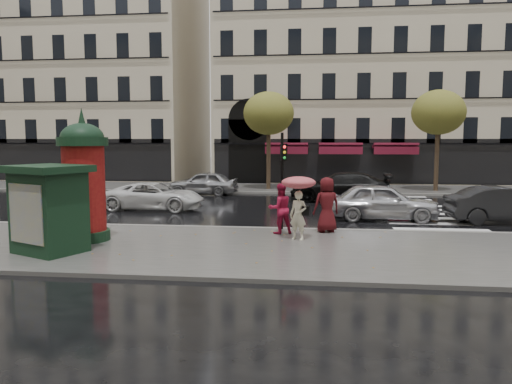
# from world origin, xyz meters

# --- Properties ---
(ground) EXTENTS (160.00, 160.00, 0.00)m
(ground) POSITION_xyz_m (0.00, 0.00, 0.00)
(ground) COLOR black
(ground) RESTS_ON ground
(near_sidewalk) EXTENTS (90.00, 7.00, 0.12)m
(near_sidewalk) POSITION_xyz_m (0.00, -0.50, 0.06)
(near_sidewalk) COLOR #474744
(near_sidewalk) RESTS_ON ground
(far_sidewalk) EXTENTS (90.00, 6.00, 0.12)m
(far_sidewalk) POSITION_xyz_m (0.00, 19.00, 0.06)
(far_sidewalk) COLOR #474744
(far_sidewalk) RESTS_ON ground
(near_kerb) EXTENTS (90.00, 0.25, 0.14)m
(near_kerb) POSITION_xyz_m (0.00, 3.00, 0.07)
(near_kerb) COLOR slate
(near_kerb) RESTS_ON ground
(far_kerb) EXTENTS (90.00, 0.25, 0.14)m
(far_kerb) POSITION_xyz_m (0.00, 16.00, 0.07)
(far_kerb) COLOR slate
(far_kerb) RESTS_ON ground
(zebra_crossing) EXTENTS (3.60, 11.75, 0.01)m
(zebra_crossing) POSITION_xyz_m (6.00, 9.60, 0.01)
(zebra_crossing) COLOR silver
(zebra_crossing) RESTS_ON ground
(bldg_far_corner) EXTENTS (26.00, 14.00, 22.90)m
(bldg_far_corner) POSITION_xyz_m (6.00, 30.00, 11.31)
(bldg_far_corner) COLOR #B7A88C
(bldg_far_corner) RESTS_ON ground
(bldg_far_left) EXTENTS (24.00, 14.00, 22.90)m
(bldg_far_left) POSITION_xyz_m (-22.00, 30.00, 11.31)
(bldg_far_left) COLOR #B7A88C
(bldg_far_left) RESTS_ON ground
(tree_far_left) EXTENTS (3.40, 3.40, 6.64)m
(tree_far_left) POSITION_xyz_m (-2.00, 18.00, 5.17)
(tree_far_left) COLOR #38281C
(tree_far_left) RESTS_ON ground
(tree_far_right) EXTENTS (3.40, 3.40, 6.64)m
(tree_far_right) POSITION_xyz_m (9.00, 18.00, 5.17)
(tree_far_right) COLOR #38281C
(tree_far_right) RESTS_ON ground
(woman_umbrella) EXTENTS (1.14, 1.14, 2.20)m
(woman_umbrella) POSITION_xyz_m (0.60, 0.87, 1.57)
(woman_umbrella) COLOR beige
(woman_umbrella) RESTS_ON near_sidewalk
(woman_red) EXTENTS (1.08, 0.98, 1.80)m
(woman_red) POSITION_xyz_m (-0.09, 1.89, 1.02)
(woman_red) COLOR #A21434
(woman_red) RESTS_ON near_sidewalk
(man_burgundy) EXTENTS (1.14, 0.95, 1.99)m
(man_burgundy) POSITION_xyz_m (1.56, 2.40, 1.12)
(man_burgundy) COLOR #460E11
(man_burgundy) RESTS_ON near_sidewalk
(morris_column) EXTENTS (1.63, 1.63, 4.38)m
(morris_column) POSITION_xyz_m (-6.44, -0.04, 2.22)
(morris_column) COLOR black
(morris_column) RESTS_ON near_sidewalk
(traffic_light) EXTENTS (0.27, 0.35, 3.59)m
(traffic_light) POSITION_xyz_m (-0.06, 2.74, 2.30)
(traffic_light) COLOR black
(traffic_light) RESTS_ON near_sidewalk
(newsstand) EXTENTS (2.71, 2.54, 2.59)m
(newsstand) POSITION_xyz_m (-6.67, -1.86, 1.45)
(newsstand) COLOR black
(newsstand) RESTS_ON near_sidewalk
(car_silver) EXTENTS (4.77, 2.07, 1.60)m
(car_silver) POSITION_xyz_m (4.02, 6.10, 0.80)
(car_silver) COLOR silver
(car_silver) RESTS_ON ground
(car_darkgrey) EXTENTS (4.73, 1.95, 1.52)m
(car_darkgrey) POSITION_xyz_m (8.96, 5.88, 0.76)
(car_darkgrey) COLOR black
(car_darkgrey) RESTS_ON ground
(car_white) EXTENTS (4.96, 2.44, 1.36)m
(car_white) POSITION_xyz_m (-6.72, 8.01, 0.68)
(car_white) COLOR silver
(car_white) RESTS_ON ground
(car_black) EXTENTS (5.70, 2.54, 1.62)m
(car_black) POSITION_xyz_m (2.55, 12.55, 0.81)
(car_black) COLOR black
(car_black) RESTS_ON ground
(car_far_silver) EXTENTS (4.38, 1.89, 1.47)m
(car_far_silver) POSITION_xyz_m (-5.82, 14.92, 0.74)
(car_far_silver) COLOR #9B9B9F
(car_far_silver) RESTS_ON ground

